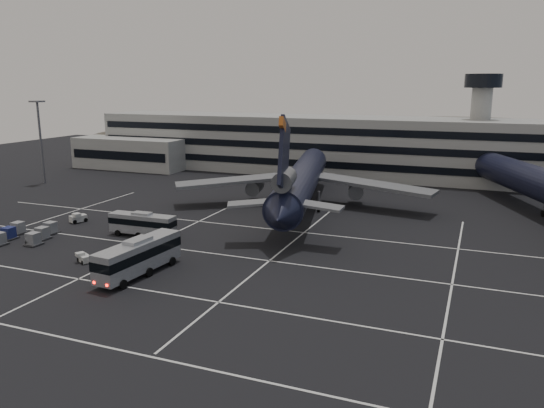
{
  "coord_description": "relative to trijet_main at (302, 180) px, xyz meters",
  "views": [
    {
      "loc": [
        35.8,
        -55.12,
        21.91
      ],
      "look_at": [
        8.45,
        13.85,
        5.0
      ],
      "focal_mm": 35.0,
      "sensor_mm": 36.0,
      "label": 1
    }
  ],
  "objects": [
    {
      "name": "bus_far",
      "position": [
        -16.21,
        -24.78,
        -3.28
      ],
      "size": [
        10.27,
        2.79,
        3.61
      ],
      "rotation": [
        0.0,
        0.0,
        1.59
      ],
      "color": "gray",
      "rests_on": "ground"
    },
    {
      "name": "lane_markings",
      "position": [
        -5.83,
        -31.53,
        -5.24
      ],
      "size": [
        90.0,
        55.62,
        0.01
      ],
      "color": "silver",
      "rests_on": "ground"
    },
    {
      "name": "trijet_main",
      "position": [
        0.0,
        0.0,
        0.0
      ],
      "size": [
        46.37,
        57.26,
        18.08
      ],
      "rotation": [
        0.0,
        0.0,
        0.22
      ],
      "color": "black",
      "rests_on": "ground"
    },
    {
      "name": "bus_near",
      "position": [
        -7.07,
        -38.48,
        -2.84
      ],
      "size": [
        4.05,
        12.68,
        4.4
      ],
      "rotation": [
        0.0,
        0.0,
        -0.09
      ],
      "color": "gray",
      "rests_on": "ground"
    },
    {
      "name": "lightpole_left",
      "position": [
        -61.78,
        2.74,
        6.57
      ],
      "size": [
        2.4,
        2.4,
        18.28
      ],
      "color": "slate",
      "rests_on": "ground"
    },
    {
      "name": "ground",
      "position": [
        -6.78,
        -32.26,
        -5.25
      ],
      "size": [
        260.0,
        260.0,
        0.0
      ],
      "primitive_type": "plane",
      "color": "black",
      "rests_on": "ground"
    },
    {
      "name": "terminal",
      "position": [
        -9.72,
        38.89,
        1.68
      ],
      "size": [
        125.0,
        26.0,
        24.0
      ],
      "color": "gray",
      "rests_on": "ground"
    },
    {
      "name": "uld_cluster",
      "position": [
        -30.97,
        -32.34,
        -4.38
      ],
      "size": [
        9.12,
        9.82,
        1.79
      ],
      "rotation": [
        0.0,
        0.0,
        0.38
      ],
      "color": "#2D2D30",
      "rests_on": "ground"
    },
    {
      "name": "hills",
      "position": [
        11.22,
        137.74,
        -17.32
      ],
      "size": [
        352.0,
        180.0,
        44.0
      ],
      "color": "#38332B",
      "rests_on": "ground"
    },
    {
      "name": "tug_b",
      "position": [
        -16.11,
        -37.33,
        -4.68
      ],
      "size": [
        2.33,
        2.02,
        1.29
      ],
      "rotation": [
        0.0,
        0.0,
        1.08
      ],
      "color": "#BBBBB7",
      "rests_on": "ground"
    },
    {
      "name": "tug_a",
      "position": [
        -30.74,
        -21.93,
        -4.54
      ],
      "size": [
        2.36,
        2.87,
        1.6
      ],
      "rotation": [
        0.0,
        0.0,
        -0.4
      ],
      "color": "#BBBBB7",
      "rests_on": "ground"
    }
  ]
}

